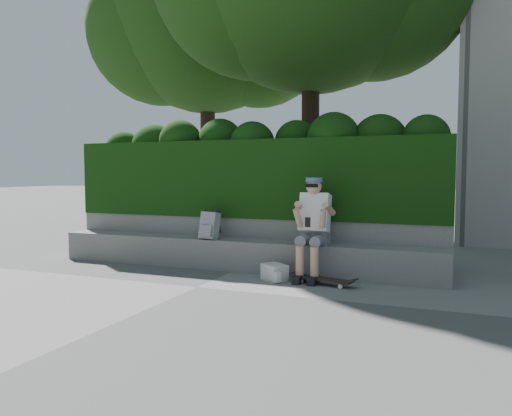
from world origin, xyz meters
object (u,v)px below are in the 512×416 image
at_px(backpack_ground, 275,272).
at_px(skateboard, 323,279).
at_px(person, 314,224).
at_px(backpack_plaid, 210,226).

bearing_deg(backpack_ground, skateboard, 33.84).
relative_size(person, backpack_ground, 4.11).
bearing_deg(person, skateboard, -56.49).
bearing_deg(skateboard, backpack_plaid, 178.66).
bearing_deg(backpack_plaid, backpack_ground, -7.01).
bearing_deg(skateboard, person, 134.95).
xyz_separation_m(skateboard, backpack_plaid, (-1.86, 0.42, 0.58)).
distance_m(person, backpack_plaid, 1.64).
distance_m(person, backpack_ground, 0.85).
distance_m(skateboard, backpack_plaid, 1.99).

